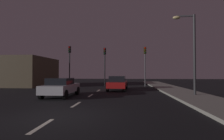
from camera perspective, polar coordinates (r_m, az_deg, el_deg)
ground_plane at (r=13.91m, az=-6.74°, el=-8.25°), size 80.00×80.00×0.00m
sidewalk_curb_right at (r=14.43m, az=24.18°, el=-7.60°), size 3.00×40.00×0.15m
lane_stripe_nearest at (r=6.23m, az=-22.65°, el=-17.03°), size 0.16×1.60×0.01m
lane_stripe_second at (r=9.69m, az=-12.04°, el=-11.33°), size 0.16×1.60×0.01m
lane_stripe_third at (r=13.33m, az=-7.26°, el=-8.54°), size 0.16×1.60×0.01m
lane_stripe_fourth at (r=17.04m, az=-4.57°, el=-6.93°), size 0.16×1.60×0.01m
traffic_signal_left at (r=23.87m, az=-14.19°, el=3.87°), size 0.32×0.38×5.47m
traffic_signal_center at (r=22.74m, az=-2.46°, el=3.60°), size 0.32×0.38×5.17m
traffic_signal_right at (r=22.71m, az=11.13°, el=3.71°), size 0.32×0.38×5.22m
car_stopped_ahead at (r=17.40m, az=1.94°, el=-4.40°), size 2.05×4.29×1.45m
car_adjacent_lane at (r=13.05m, az=-16.91°, el=-5.52°), size 1.87×3.83×1.38m
street_lamp_right at (r=13.87m, az=25.10°, el=7.28°), size 1.64×0.36×6.10m
storefront_left at (r=25.95m, az=-25.83°, el=-0.55°), size 4.92×7.66×3.89m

